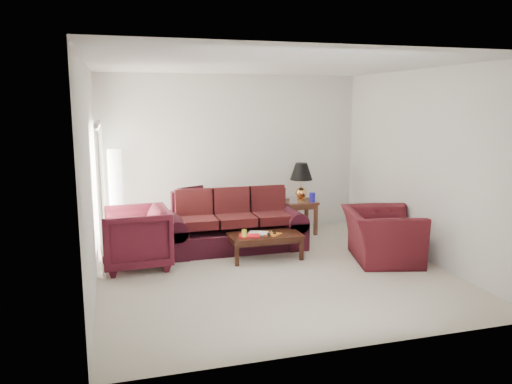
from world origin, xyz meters
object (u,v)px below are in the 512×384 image
sofa (234,221)px  coffee_table (265,246)px  end_table (299,217)px  armchair_left (135,238)px  armchair_right (382,235)px  floor_lamp (116,197)px

sofa → coffee_table: bearing=-56.8°
end_table → coffee_table: size_ratio=0.55×
end_table → armchair_left: size_ratio=0.62×
end_table → coffee_table: end_table is taller
end_table → armchair_right: (0.64, -1.94, 0.09)m
armchair_right → coffee_table: (-1.75, 0.59, -0.20)m
armchair_left → end_table: bearing=108.1°
end_table → floor_lamp: (-3.37, 0.16, 0.54)m
coffee_table → armchair_right: bearing=-7.7°
sofa → coffee_table: sofa is taller
end_table → armchair_left: 3.36m
end_table → armchair_left: bearing=-158.8°
sofa → floor_lamp: floor_lamp is taller
armchair_right → coffee_table: bearing=85.8°
sofa → armchair_right: sofa is taller
armchair_right → end_table: bearing=32.6°
floor_lamp → armchair_left: bearing=-80.0°
floor_lamp → armchair_right: (4.01, -2.10, -0.45)m
sofa → coffee_table: size_ratio=2.06×
end_table → armchair_right: armchair_right is taller
sofa → floor_lamp: bearing=161.5°
sofa → end_table: sofa is taller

